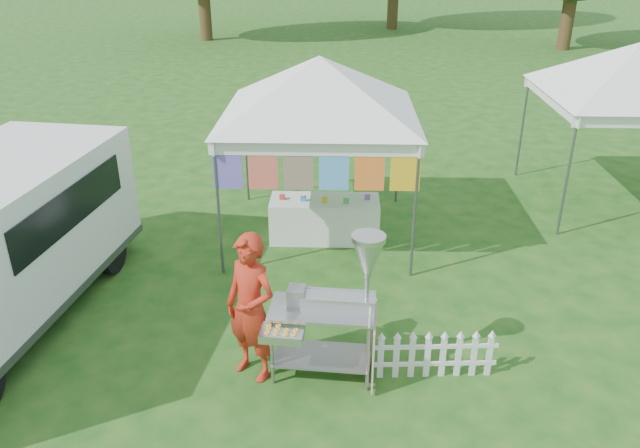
{
  "coord_description": "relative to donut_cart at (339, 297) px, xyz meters",
  "views": [
    {
      "loc": [
        0.32,
        -6.14,
        4.73
      ],
      "look_at": [
        0.07,
        1.53,
        1.1
      ],
      "focal_mm": 35.0,
      "sensor_mm": 36.0,
      "label": 1
    }
  ],
  "objects": [
    {
      "name": "vendor",
      "position": [
        -0.99,
        0.0,
        -0.17
      ],
      "size": [
        0.78,
        0.72,
        1.8
      ],
      "primitive_type": "imported",
      "rotation": [
        0.0,
        0.0,
        -0.57
      ],
      "color": "#AF2615",
      "rests_on": "ground"
    },
    {
      "name": "canopy_main",
      "position": [
        -0.34,
        3.77,
        1.92
      ],
      "size": [
        4.24,
        4.24,
        3.45
      ],
      "color": "#59595E",
      "rests_on": "ground"
    },
    {
      "name": "ground",
      "position": [
        -0.34,
        0.27,
        -1.07
      ],
      "size": [
        120.0,
        120.0,
        0.0
      ],
      "primitive_type": "plane",
      "color": "#164714",
      "rests_on": "ground"
    },
    {
      "name": "picket_fence",
      "position": [
        1.12,
        0.01,
        -0.78
      ],
      "size": [
        1.44,
        0.12,
        0.56
      ],
      "rotation": [
        0.0,
        0.0,
        0.06
      ],
      "color": "silver",
      "rests_on": "ground"
    },
    {
      "name": "donut_cart",
      "position": [
        0.0,
        0.0,
        0.0
      ],
      "size": [
        1.36,
        0.85,
        1.81
      ],
      "rotation": [
        0.0,
        0.0,
        -0.08
      ],
      "color": "gray",
      "rests_on": "ground"
    },
    {
      "name": "display_table",
      "position": [
        -0.25,
        3.57,
        -0.71
      ],
      "size": [
        1.8,
        0.7,
        0.71
      ],
      "primitive_type": "cube",
      "color": "white",
      "rests_on": "ground"
    }
  ]
}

